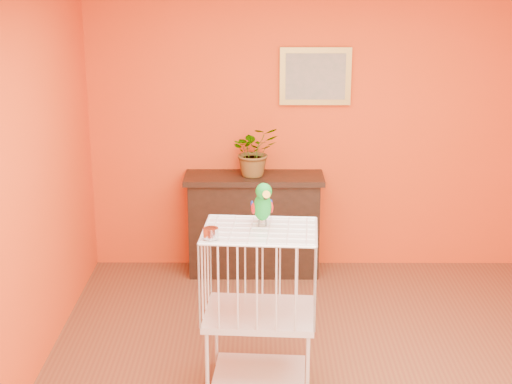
{
  "coord_description": "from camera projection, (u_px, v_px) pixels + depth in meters",
  "views": [
    {
      "loc": [
        -0.49,
        -4.58,
        2.74
      ],
      "look_at": [
        -0.51,
        0.2,
        1.31
      ],
      "focal_mm": 55.0,
      "sensor_mm": 36.0,
      "label": 1
    }
  ],
  "objects": [
    {
      "name": "room_shell",
      "position": [
        340.0,
        158.0,
        4.71
      ],
      "size": [
        4.5,
        4.5,
        4.5
      ],
      "color": "#DD4414",
      "rests_on": "ground"
    },
    {
      "name": "console_cabinet",
      "position": [
        254.0,
        224.0,
        6.99
      ],
      "size": [
        1.22,
        0.44,
        0.91
      ],
      "color": "black",
      "rests_on": "ground"
    },
    {
      "name": "framed_picture",
      "position": [
        315.0,
        76.0,
        6.79
      ],
      "size": [
        0.62,
        0.04,
        0.5
      ],
      "color": "#A78D3B",
      "rests_on": "room_shell"
    },
    {
      "name": "parrot",
      "position": [
        263.0,
        204.0,
        4.96
      ],
      "size": [
        0.15,
        0.27,
        0.3
      ],
      "rotation": [
        0.0,
        0.0,
        0.22
      ],
      "color": "#59544C",
      "rests_on": "birdcage"
    },
    {
      "name": "feed_cup",
      "position": [
        211.0,
        233.0,
        4.76
      ],
      "size": [
        0.09,
        0.09,
        0.07
      ],
      "primitive_type": "cylinder",
      "color": "silver",
      "rests_on": "birdcage"
    },
    {
      "name": "potted_plant",
      "position": [
        254.0,
        158.0,
        6.77
      ],
      "size": [
        0.5,
        0.53,
        0.35
      ],
      "primitive_type": "imported",
      "rotation": [
        0.0,
        0.0,
        0.28
      ],
      "color": "#26722D",
      "rests_on": "console_cabinet"
    },
    {
      "name": "birdcage",
      "position": [
        260.0,
        306.0,
        5.09
      ],
      "size": [
        0.74,
        0.59,
        1.09
      ],
      "rotation": [
        0.0,
        0.0,
        -0.07
      ],
      "color": "silver",
      "rests_on": "ground"
    }
  ]
}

